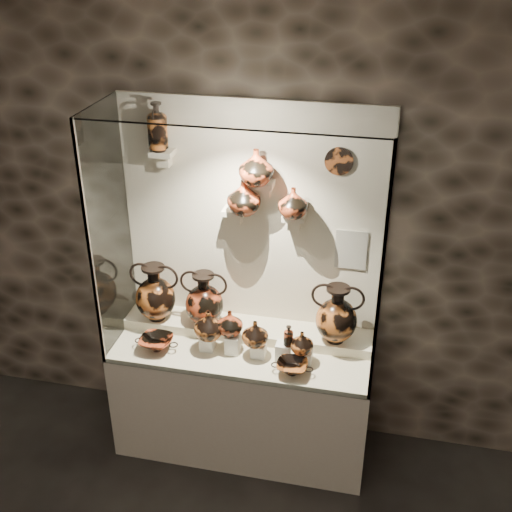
{
  "coord_description": "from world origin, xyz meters",
  "views": [
    {
      "loc": [
        0.82,
        -1.15,
        3.34
      ],
      "look_at": [
        0.08,
        2.24,
        1.5
      ],
      "focal_mm": 45.0,
      "sensor_mm": 36.0,
      "label": 1
    }
  ],
  "objects_px": {
    "lekythos_small": "(289,335)",
    "ovoid_vase_b": "(256,167)",
    "lekythos_tall": "(157,124)",
    "jug_e": "(302,342)",
    "kylix_right": "(292,367)",
    "ovoid_vase_a": "(244,197)",
    "amphora_right": "(337,314)",
    "jug_c": "(255,333)",
    "amphora_mid": "(204,299)",
    "ovoid_vase_c": "(293,202)",
    "jug_a": "(209,325)",
    "kylix_left": "(156,342)",
    "amphora_left": "(155,292)",
    "jug_b": "(230,323)"
  },
  "relations": [
    {
      "from": "amphora_right",
      "to": "lekythos_tall",
      "type": "bearing_deg",
      "value": -161.18
    },
    {
      "from": "jug_b",
      "to": "lekythos_small",
      "type": "xyz_separation_m",
      "value": [
        0.38,
        -0.03,
        -0.01
      ]
    },
    {
      "from": "amphora_right",
      "to": "jug_c",
      "type": "distance_m",
      "value": 0.53
    },
    {
      "from": "ovoid_vase_c",
      "to": "kylix_right",
      "type": "bearing_deg",
      "value": -95.96
    },
    {
      "from": "jug_c",
      "to": "jug_e",
      "type": "bearing_deg",
      "value": -0.15
    },
    {
      "from": "amphora_right",
      "to": "ovoid_vase_b",
      "type": "bearing_deg",
      "value": -162.46
    },
    {
      "from": "amphora_mid",
      "to": "lekythos_small",
      "type": "distance_m",
      "value": 0.64
    },
    {
      "from": "kylix_right",
      "to": "ovoid_vase_b",
      "type": "relative_size",
      "value": 1.15
    },
    {
      "from": "jug_a",
      "to": "ovoid_vase_b",
      "type": "xyz_separation_m",
      "value": [
        0.26,
        0.25,
        1.0
      ]
    },
    {
      "from": "amphora_mid",
      "to": "lekythos_tall",
      "type": "distance_m",
      "value": 1.18
    },
    {
      "from": "jug_a",
      "to": "amphora_left",
      "type": "bearing_deg",
      "value": 159.67
    },
    {
      "from": "amphora_left",
      "to": "jug_b",
      "type": "distance_m",
      "value": 0.59
    },
    {
      "from": "amphora_right",
      "to": "ovoid_vase_a",
      "type": "bearing_deg",
      "value": -161.73
    },
    {
      "from": "lekythos_small",
      "to": "kylix_right",
      "type": "relative_size",
      "value": 0.66
    },
    {
      "from": "jug_a",
      "to": "ovoid_vase_b",
      "type": "bearing_deg",
      "value": 48.4
    },
    {
      "from": "amphora_mid",
      "to": "jug_e",
      "type": "bearing_deg",
      "value": -11.08
    },
    {
      "from": "jug_b",
      "to": "kylix_left",
      "type": "distance_m",
      "value": 0.51
    },
    {
      "from": "lekythos_tall",
      "to": "ovoid_vase_a",
      "type": "distance_m",
      "value": 0.68
    },
    {
      "from": "lekythos_tall",
      "to": "amphora_right",
      "type": "bearing_deg",
      "value": -26.48
    },
    {
      "from": "lekythos_small",
      "to": "ovoid_vase_b",
      "type": "xyz_separation_m",
      "value": [
        -0.26,
        0.25,
        0.99
      ]
    },
    {
      "from": "jug_c",
      "to": "lekythos_tall",
      "type": "relative_size",
      "value": 0.53
    },
    {
      "from": "jug_a",
      "to": "jug_c",
      "type": "distance_m",
      "value": 0.3
    },
    {
      "from": "kylix_right",
      "to": "ovoid_vase_a",
      "type": "distance_m",
      "value": 1.09
    },
    {
      "from": "jug_e",
      "to": "amphora_right",
      "type": "bearing_deg",
      "value": 31.68
    },
    {
      "from": "jug_b",
      "to": "jug_a",
      "type": "bearing_deg",
      "value": -168.24
    },
    {
      "from": "ovoid_vase_b",
      "to": "ovoid_vase_c",
      "type": "bearing_deg",
      "value": 10.06
    },
    {
      "from": "amphora_right",
      "to": "kylix_right",
      "type": "distance_m",
      "value": 0.45
    },
    {
      "from": "lekythos_tall",
      "to": "ovoid_vase_a",
      "type": "height_order",
      "value": "lekythos_tall"
    },
    {
      "from": "amphora_mid",
      "to": "amphora_right",
      "type": "relative_size",
      "value": 0.96
    },
    {
      "from": "amphora_mid",
      "to": "ovoid_vase_a",
      "type": "distance_m",
      "value": 0.78
    },
    {
      "from": "amphora_right",
      "to": "jug_a",
      "type": "height_order",
      "value": "amphora_right"
    },
    {
      "from": "lekythos_small",
      "to": "lekythos_tall",
      "type": "distance_m",
      "value": 1.52
    },
    {
      "from": "jug_a",
      "to": "lekythos_tall",
      "type": "distance_m",
      "value": 1.29
    },
    {
      "from": "lekythos_small",
      "to": "ovoid_vase_c",
      "type": "bearing_deg",
      "value": 120.88
    },
    {
      "from": "amphora_mid",
      "to": "ovoid_vase_a",
      "type": "relative_size",
      "value": 1.76
    },
    {
      "from": "amphora_mid",
      "to": "ovoid_vase_c",
      "type": "height_order",
      "value": "ovoid_vase_c"
    },
    {
      "from": "ovoid_vase_b",
      "to": "amphora_right",
      "type": "bearing_deg",
      "value": 0.63
    },
    {
      "from": "jug_e",
      "to": "kylix_right",
      "type": "xyz_separation_m",
      "value": [
        -0.04,
        -0.12,
        -0.11
      ]
    },
    {
      "from": "amphora_left",
      "to": "jug_e",
      "type": "distance_m",
      "value": 1.05
    },
    {
      "from": "jug_a",
      "to": "jug_b",
      "type": "relative_size",
      "value": 1.14
    },
    {
      "from": "amphora_mid",
      "to": "jug_a",
      "type": "xyz_separation_m",
      "value": [
        0.09,
        -0.2,
        -0.06
      ]
    },
    {
      "from": "kylix_right",
      "to": "ovoid_vase_b",
      "type": "height_order",
      "value": "ovoid_vase_b"
    },
    {
      "from": "jug_e",
      "to": "lekythos_tall",
      "type": "distance_m",
      "value": 1.6
    },
    {
      "from": "jug_c",
      "to": "kylix_left",
      "type": "bearing_deg",
      "value": -173.85
    },
    {
      "from": "amphora_mid",
      "to": "jug_e",
      "type": "distance_m",
      "value": 0.73
    },
    {
      "from": "ovoid_vase_a",
      "to": "jug_c",
      "type": "bearing_deg",
      "value": -39.59
    },
    {
      "from": "amphora_right",
      "to": "ovoid_vase_b",
      "type": "xyz_separation_m",
      "value": [
        -0.54,
        0.06,
        0.93
      ]
    },
    {
      "from": "amphora_mid",
      "to": "ovoid_vase_c",
      "type": "distance_m",
      "value": 0.92
    },
    {
      "from": "amphora_left",
      "to": "ovoid_vase_a",
      "type": "height_order",
      "value": "ovoid_vase_a"
    },
    {
      "from": "lekythos_tall",
      "to": "ovoid_vase_c",
      "type": "relative_size",
      "value": 1.75
    }
  ]
}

